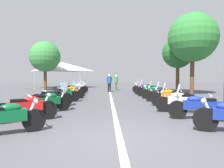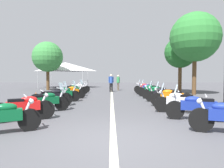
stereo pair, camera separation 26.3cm
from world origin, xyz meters
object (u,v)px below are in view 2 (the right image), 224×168
motorcycle_right_row_4 (163,94)px  traffic_cone_0 (36,98)px  motorcycle_left_row_1 (24,107)px  motorcycle_left_row_3 (52,97)px  bystander_0 (118,81)px  event_tent (65,67)px  motorcycle_left_row_6 (72,90)px  bystander_1 (111,82)px  motorcycle_right_row_5 (158,92)px  roadside_tree_0 (195,37)px  motorcycle_right_row_2 (180,101)px  motorcycle_left_row_4 (63,94)px  motorcycle_right_row_6 (152,90)px  motorcycle_left_row_2 (45,101)px  roadside_tree_1 (48,57)px  motorcycle_left_row_8 (79,88)px  motorcycle_left_row_7 (76,89)px  motorcycle_left_row_5 (70,92)px  roadside_tree_2 (180,53)px  motorcycle_right_row_8 (146,88)px  motorcycle_right_row_1 (197,107)px  motorcycle_right_row_3 (171,97)px  motorcycle_right_row_7 (148,89)px

motorcycle_right_row_4 → traffic_cone_0: size_ratio=3.18×
motorcycle_left_row_1 → motorcycle_left_row_3: (3.04, -0.03, 0.01)m
bystander_0 → event_tent: bearing=129.7°
motorcycle_left_row_6 → bystander_1: bearing=27.9°
bystander_0 → event_tent: size_ratio=0.28×
motorcycle_right_row_5 → event_tent: 15.52m
roadside_tree_0 → motorcycle_right_row_4: bearing=140.9°
motorcycle_left_row_6 → motorcycle_right_row_2: 8.35m
bystander_0 → motorcycle_left_row_4: bearing=-123.8°
motorcycle_left_row_1 → bystander_0: bystander_0 is taller
motorcycle_right_row_5 → motorcycle_right_row_6: (1.59, 0.08, 0.02)m
motorcycle_left_row_2 → roadside_tree_1: bearing=70.8°
motorcycle_left_row_8 → roadside_tree_1: (3.38, 3.76, 3.01)m
motorcycle_left_row_3 → motorcycle_right_row_2: bearing=-43.8°
motorcycle_left_row_7 → motorcycle_right_row_4: (-4.69, -5.73, 0.01)m
traffic_cone_0 → roadside_tree_1: roadside_tree_1 is taller
motorcycle_right_row_5 → motorcycle_left_row_5: bearing=15.3°
motorcycle_left_row_3 → bystander_1: 9.40m
motorcycle_right_row_5 → bystander_0: bearing=-57.6°
roadside_tree_1 → roadside_tree_2: 13.17m
roadside_tree_1 → event_tent: (4.49, -0.79, -0.80)m
motorcycle_left_row_2 → bystander_0: 12.75m
motorcycle_left_row_3 → motorcycle_left_row_5: size_ratio=0.95×
motorcycle_left_row_7 → event_tent: (9.41, 3.01, 2.20)m
roadside_tree_2 → motorcycle_right_row_8: bearing=106.2°
motorcycle_right_row_1 → motorcycle_left_row_6: bearing=-36.6°
motorcycle_right_row_3 → roadside_tree_0: 8.16m
motorcycle_right_row_8 → roadside_tree_0: bearing=168.3°
motorcycle_left_row_7 → motorcycle_left_row_8: (1.54, 0.03, -0.01)m
roadside_tree_0 → motorcycle_right_row_8: bearing=67.2°
motorcycle_left_row_1 → motorcycle_right_row_6: (7.81, -5.82, 0.01)m
motorcycle_left_row_7 → roadside_tree_0: roadside_tree_0 is taller
motorcycle_left_row_3 → motorcycle_left_row_7: 6.35m
motorcycle_right_row_6 → roadside_tree_1: roadside_tree_1 is taller
motorcycle_right_row_3 → motorcycle_right_row_4: (1.55, 0.02, -0.01)m
motorcycle_right_row_1 → traffic_cone_0: (4.33, 7.01, -0.17)m
motorcycle_left_row_1 → motorcycle_left_row_7: 9.39m
motorcycle_left_row_6 → motorcycle_left_row_8: 3.27m
traffic_cone_0 → roadside_tree_0: roadside_tree_0 is taller
motorcycle_left_row_6 → motorcycle_left_row_8: bearing=61.7°
roadside_tree_2 → motorcycle_left_row_3: bearing=133.3°
motorcycle_right_row_2 → motorcycle_right_row_6: motorcycle_right_row_6 is taller
motorcycle_left_row_7 → motorcycle_right_row_2: (-7.97, -5.58, 0.01)m
motorcycle_left_row_1 → bystander_1: bearing=50.0°
motorcycle_right_row_8 → motorcycle_right_row_6: bearing=99.3°
motorcycle_left_row_3 → motorcycle_right_row_7: bearing=19.1°
motorcycle_left_row_2 → motorcycle_left_row_3: 1.50m
motorcycle_right_row_3 → motorcycle_left_row_4: bearing=-4.7°
motorcycle_right_row_2 → roadside_tree_2: roadside_tree_2 is taller
traffic_cone_0 → roadside_tree_2: size_ratio=0.12×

